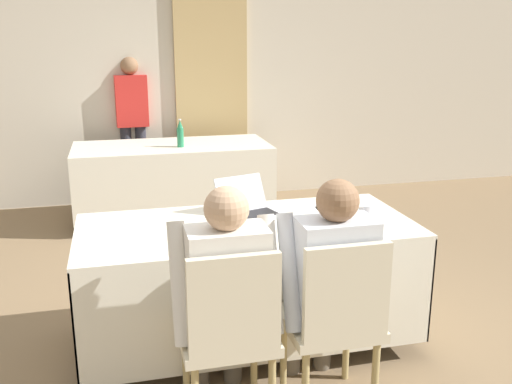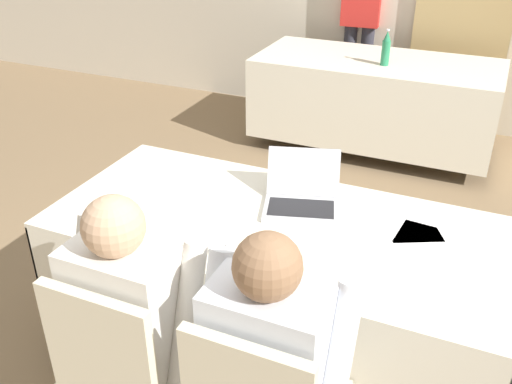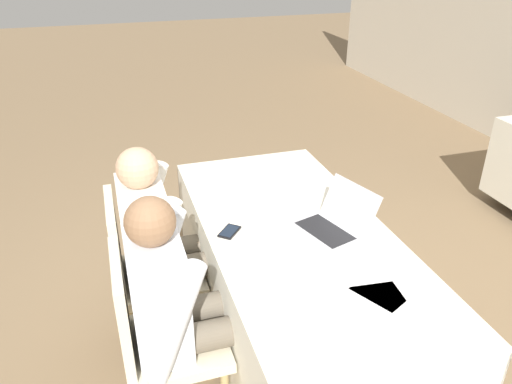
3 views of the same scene
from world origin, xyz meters
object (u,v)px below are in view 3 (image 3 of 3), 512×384
(laptop, at_px, (332,224))
(cell_phone, at_px, (229,232))
(chair_near_right, at_px, (157,335))
(person_white_shirt, at_px, (178,302))
(chair_near_left, at_px, (144,268))
(person_checkered_shirt, at_px, (162,239))

(laptop, bearing_deg, cell_phone, -122.93)
(laptop, xyz_separation_m, cell_phone, (-0.14, -0.48, -0.04))
(chair_near_right, xyz_separation_m, person_white_shirt, (0.00, 0.10, 0.16))
(laptop, distance_m, chair_near_left, 1.00)
(laptop, bearing_deg, chair_near_right, -94.17)
(chair_near_right, distance_m, person_white_shirt, 0.19)
(chair_near_left, xyz_separation_m, person_checkered_shirt, (-0.00, 0.10, 0.16))
(chair_near_left, bearing_deg, cell_phone, -111.90)
(cell_phone, distance_m, chair_near_left, 0.52)
(person_checkered_shirt, bearing_deg, chair_near_right, 168.48)
(laptop, xyz_separation_m, person_white_shirt, (0.20, -0.80, -0.12))
(person_white_shirt, bearing_deg, chair_near_left, 11.52)
(laptop, distance_m, person_white_shirt, 0.83)
(chair_near_left, bearing_deg, person_white_shirt, -168.48)
(laptop, height_order, person_white_shirt, person_white_shirt)
(cell_phone, distance_m, person_checkered_shirt, 0.37)
(cell_phone, relative_size, chair_near_left, 0.15)
(chair_near_left, relative_size, chair_near_right, 1.00)
(chair_near_left, height_order, person_white_shirt, person_white_shirt)
(laptop, xyz_separation_m, chair_near_right, (0.20, -0.90, -0.28))
(chair_near_left, bearing_deg, chair_near_right, -180.00)
(laptop, relative_size, chair_near_left, 0.43)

